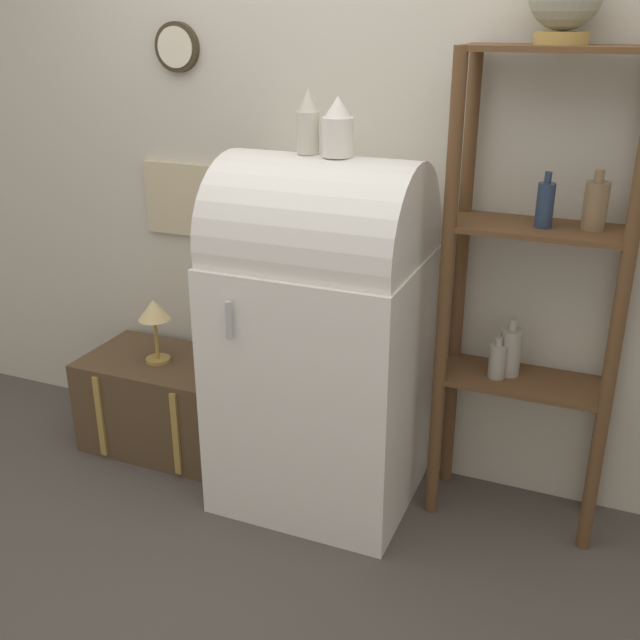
# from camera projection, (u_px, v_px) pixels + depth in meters

# --- Properties ---
(ground_plane) EXTENTS (12.00, 12.00, 0.00)m
(ground_plane) POSITION_uv_depth(u_px,v_px,m) (301.00, 517.00, 3.03)
(ground_plane) COLOR #4C4742
(wall_back) EXTENTS (7.00, 0.09, 2.70)m
(wall_back) POSITION_uv_depth(u_px,v_px,m) (355.00, 159.00, 3.02)
(wall_back) COLOR beige
(wall_back) RESTS_ON ground_plane
(refrigerator) EXTENTS (0.76, 0.70, 1.42)m
(refrigerator) POSITION_uv_depth(u_px,v_px,m) (321.00, 332.00, 2.94)
(refrigerator) COLOR white
(refrigerator) RESTS_ON ground_plane
(suitcase_trunk) EXTENTS (0.73, 0.46, 0.44)m
(suitcase_trunk) POSITION_uv_depth(u_px,v_px,m) (167.00, 402.00, 3.48)
(suitcase_trunk) COLOR brown
(suitcase_trunk) RESTS_ON ground_plane
(shelf_unit) EXTENTS (0.65, 0.30, 1.80)m
(shelf_unit) POSITION_uv_depth(u_px,v_px,m) (536.00, 279.00, 2.71)
(shelf_unit) COLOR brown
(shelf_unit) RESTS_ON ground_plane
(vase_left) EXTENTS (0.08, 0.08, 0.23)m
(vase_left) POSITION_uv_depth(u_px,v_px,m) (308.00, 124.00, 2.67)
(vase_left) COLOR beige
(vase_left) RESTS_ON refrigerator
(vase_center) EXTENTS (0.11, 0.11, 0.21)m
(vase_center) POSITION_uv_depth(u_px,v_px,m) (338.00, 129.00, 2.62)
(vase_center) COLOR white
(vase_center) RESTS_ON refrigerator
(desk_lamp) EXTENTS (0.14, 0.14, 0.30)m
(desk_lamp) POSITION_uv_depth(u_px,v_px,m) (154.00, 315.00, 3.30)
(desk_lamp) COLOR #AD8942
(desk_lamp) RESTS_ON suitcase_trunk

